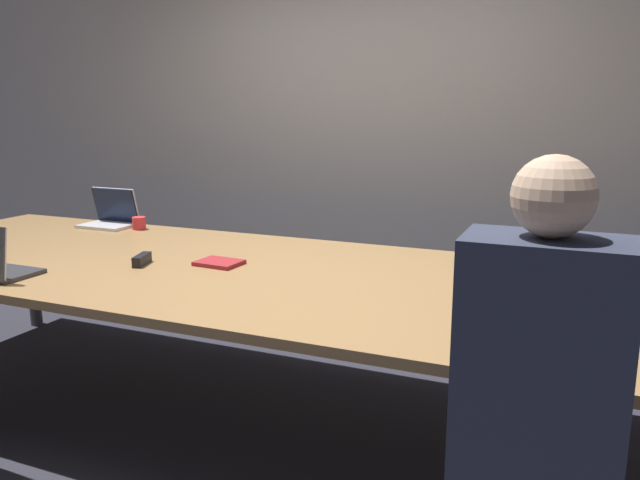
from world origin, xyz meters
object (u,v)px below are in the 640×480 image
object	(u,v)px
laptop_far_left	(111,215)
cup_far_left	(139,223)
stapler	(142,260)
person_near_right	(534,442)
laptop_near_right	(533,328)

from	to	relation	value
laptop_far_left	cup_far_left	size ratio (longest dim) A/B	4.00
cup_far_left	stapler	world-z (taller)	cup_far_left
cup_far_left	laptop_far_left	bearing A→B (deg)	174.67
person_near_right	stapler	distance (m)	2.08
laptop_far_left	laptop_near_right	bearing A→B (deg)	-23.51
laptop_near_right	cup_far_left	bearing A→B (deg)	-25.09
person_near_right	laptop_far_left	size ratio (longest dim) A/B	4.21
laptop_near_right	person_near_right	world-z (taller)	person_near_right
cup_far_left	person_near_right	bearing A→B (deg)	-32.24
laptop_near_right	stapler	world-z (taller)	laptop_near_right
person_near_right	laptop_near_right	bearing A→B (deg)	-83.82
laptop_near_right	laptop_far_left	distance (m)	2.94
person_near_right	cup_far_left	distance (m)	2.96
cup_far_left	stapler	size ratio (longest dim) A/B	0.53
laptop_near_right	person_near_right	distance (m)	0.46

